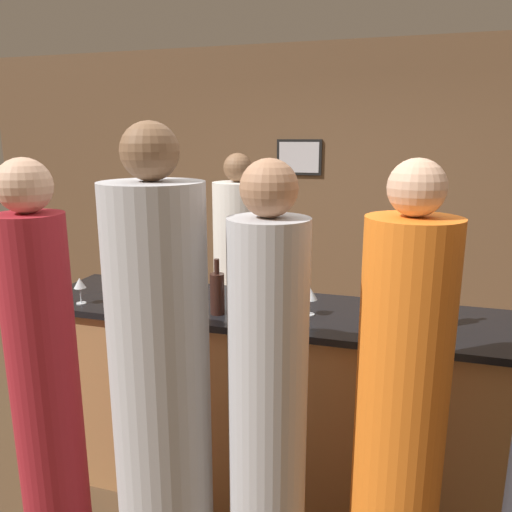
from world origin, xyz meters
The scene contains 14 objects.
ground_plane centered at (0.00, 0.00, 0.00)m, with size 14.00×14.00×0.00m, color #4C3823.
back_wall centered at (0.00, 2.49, 1.40)m, with size 8.00×0.08×2.80m.
bar_counter centered at (0.00, 0.00, 0.54)m, with size 2.79×0.65×1.07m.
bartender centered at (-0.57, 0.83, 0.85)m, with size 0.35×0.35×1.84m.
guest_1 centered at (-0.92, -0.77, 0.89)m, with size 0.29×0.29×1.86m.
guest_2 centered at (0.07, -0.76, 0.88)m, with size 0.29×0.29×1.87m.
guest_3 centered at (-0.34, -0.81, 0.93)m, with size 0.38×0.38×1.99m.
guest_4 centered at (0.55, -0.65, 0.87)m, with size 0.33×0.33×1.87m.
wine_bottle_0 centered at (-0.31, 0.20, 1.18)m, with size 0.08×0.08×0.30m.
wine_bottle_1 centered at (0.68, -0.04, 1.19)m, with size 0.07×0.07×0.31m.
wine_bottle_2 centered at (-0.35, -0.16, 1.18)m, with size 0.07×0.07×0.29m.
wine_glass_0 centered at (-0.21, -0.11, 1.19)m, with size 0.08×0.08×0.16m.
wine_glass_1 centered at (0.09, -0.04, 1.18)m, with size 0.08×0.08×0.15m.
wine_glass_2 centered at (-1.11, -0.22, 1.18)m, with size 0.06×0.06×0.14m.
Camera 1 is at (0.51, -2.39, 1.93)m, focal length 35.00 mm.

